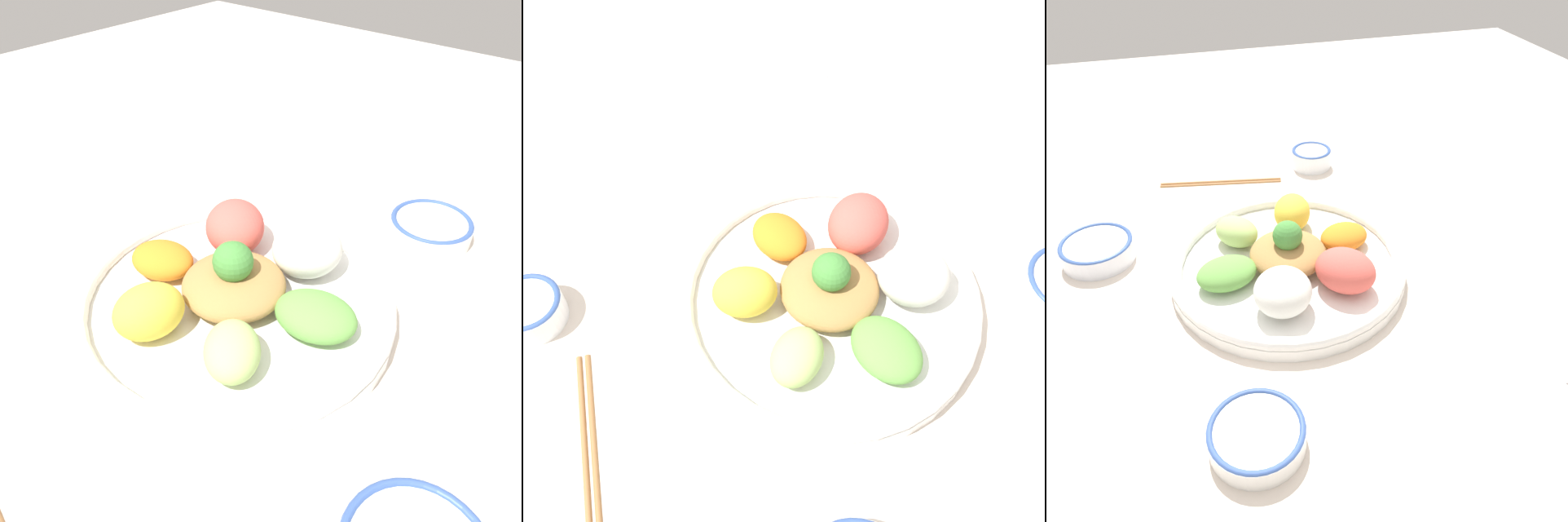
{
  "view_description": "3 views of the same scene",
  "coord_description": "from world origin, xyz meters",
  "views": [
    {
      "loc": [
        0.27,
        -0.29,
        0.43
      ],
      "look_at": [
        -0.01,
        0.04,
        0.08
      ],
      "focal_mm": 35.0,
      "sensor_mm": 36.0,
      "label": 1
    },
    {
      "loc": [
        0.31,
        -0.2,
        0.65
      ],
      "look_at": [
        -0.07,
        -0.02,
        0.08
      ],
      "focal_mm": 42.0,
      "sensor_mm": 36.0,
      "label": 2
    },
    {
      "loc": [
        0.11,
        0.64,
        0.53
      ],
      "look_at": [
        -0.07,
        0.04,
        0.03
      ],
      "focal_mm": 35.0,
      "sensor_mm": 36.0,
      "label": 3
    }
  ],
  "objects": [
    {
      "name": "serving_spoon_extra",
      "position": [
        -0.33,
        0.33,
        0.0
      ],
      "size": [
        0.12,
        0.04,
        0.01
      ],
      "rotation": [
        0.0,
        0.0,
        3.1
      ],
      "color": "white",
      "rests_on": "ground_plane"
    },
    {
      "name": "serving_spoon_main",
      "position": [
        -0.46,
        0.24,
        0.0
      ],
      "size": [
        0.13,
        0.05,
        0.01
      ],
      "rotation": [
        0.0,
        0.0,
        3.34
      ],
      "color": "white",
      "rests_on": "ground_plane"
    },
    {
      "name": "salad_platter",
      "position": [
        -0.04,
        0.03,
        0.03
      ],
      "size": [
        0.37,
        0.37,
        0.1
      ],
      "color": "white",
      "rests_on": "ground_plane"
    },
    {
      "name": "ground_plane",
      "position": [
        0.0,
        0.0,
        0.0
      ],
      "size": [
        2.4,
        2.4,
        0.0
      ],
      "primitive_type": "plane",
      "color": "silver"
    },
    {
      "name": "chopsticks_pair_near",
      "position": [
        0.02,
        -0.29,
        0.0
      ],
      "size": [
        0.24,
        0.06,
        0.01
      ],
      "rotation": [
        0.0,
        0.0,
        6.1
      ],
      "color": "#9E6B3D",
      "rests_on": "ground_plane"
    },
    {
      "name": "sauce_bowl_red",
      "position": [
        -0.18,
        -0.31,
        0.02
      ],
      "size": [
        0.08,
        0.08,
        0.04
      ],
      "color": "white",
      "rests_on": "ground_plane"
    }
  ]
}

